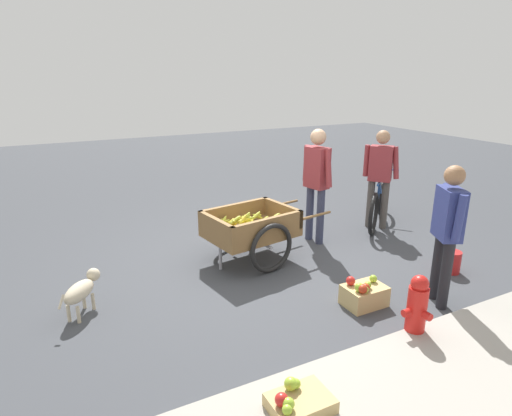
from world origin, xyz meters
name	(u,v)px	position (x,y,z in m)	size (l,w,h in m)	color
ground_plane	(260,264)	(0.00, 0.00, 0.00)	(24.00, 24.00, 0.00)	#3D3F44
fruit_cart	(251,229)	(0.05, -0.15, 0.44)	(1.75, 1.05, 0.72)	olive
vendor_person	(317,176)	(-1.09, -0.35, 0.99)	(0.25, 0.56, 1.65)	#333851
bicycle	(378,204)	(-2.42, -0.49, 0.35)	(1.31, 1.11, 0.85)	black
cyclist_person	(380,171)	(-2.31, -0.39, 0.92)	(0.37, 0.46, 1.55)	#4C4742
dog	(81,290)	(2.18, 0.24, 0.27)	(0.46, 0.55, 0.40)	beige
fire_hydrant	(417,309)	(-0.50, 2.14, 0.33)	(0.25, 0.25, 0.67)	red
plastic_bucket	(451,262)	(-2.02, 1.29, 0.14)	(0.22, 0.22, 0.28)	#B21E1E
apple_crate	(364,294)	(-0.51, 1.43, 0.13)	(0.44, 0.32, 0.32)	tan
mixed_fruit_crate	(299,409)	(0.98, 2.50, 0.12)	(0.44, 0.32, 0.32)	tan
bystander_person	(448,225)	(-1.26, 1.75, 0.90)	(0.33, 0.53, 1.52)	black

